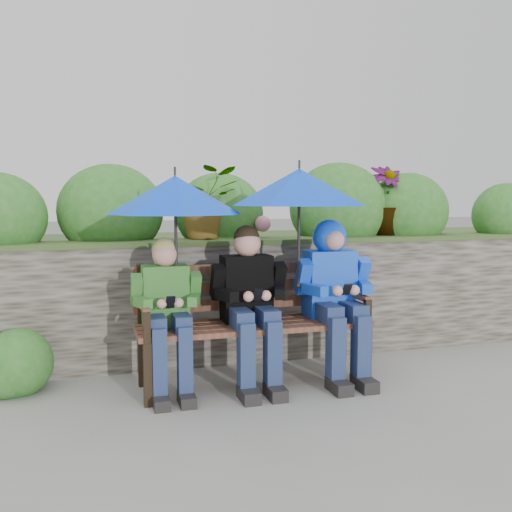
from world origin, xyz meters
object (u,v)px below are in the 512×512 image
object	(u,v)px
boy_middle	(250,299)
boy_right	(334,286)
umbrella_right	(299,187)
boy_left	(167,307)
umbrella_left	(175,195)
park_bench	(252,315)

from	to	relation	value
boy_middle	boy_right	xyz separation A→B (m)	(0.67, 0.01, 0.06)
boy_right	umbrella_right	size ratio (longest dim) A/B	1.19
boy_left	umbrella_right	bearing A→B (deg)	1.46
boy_left	boy_right	size ratio (longest dim) A/B	0.91
boy_middle	boy_right	world-z (taller)	boy_right
boy_right	umbrella_left	bearing A→B (deg)	178.15
umbrella_left	boy_middle	bearing A→B (deg)	-5.30
park_bench	boy_left	bearing A→B (deg)	-173.05
boy_left	boy_right	world-z (taller)	boy_right
boy_right	umbrella_right	xyz separation A→B (m)	(-0.28, 0.02, 0.74)
boy_right	umbrella_left	xyz separation A→B (m)	(-1.19, 0.04, 0.69)
umbrella_left	umbrella_right	world-z (taller)	umbrella_right
park_bench	boy_left	distance (m)	0.65
boy_left	umbrella_right	xyz separation A→B (m)	(0.98, 0.03, 0.84)
boy_middle	umbrella_right	xyz separation A→B (m)	(0.38, 0.03, 0.81)
park_bench	umbrella_left	distance (m)	1.05
boy_middle	umbrella_right	world-z (taller)	umbrella_right
umbrella_left	boy_left	bearing A→B (deg)	-150.77
boy_left	umbrella_left	world-z (taller)	umbrella_left
boy_left	boy_middle	distance (m)	0.60
park_bench	umbrella_right	world-z (taller)	umbrella_right
boy_right	boy_left	bearing A→B (deg)	-179.89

